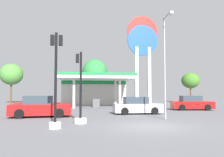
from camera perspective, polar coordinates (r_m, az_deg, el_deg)
ground_plane at (r=13.40m, az=9.07°, el=-11.62°), size 90.00×90.00×0.00m
gas_station at (r=35.69m, az=-4.69°, el=-3.05°), size 9.55×13.08×4.26m
station_pole_sign at (r=32.06m, az=7.59°, el=7.39°), size 4.22×0.56×12.43m
car_0 at (r=26.69m, az=19.20°, el=-5.88°), size 4.58×2.52×1.55m
car_1 at (r=24.49m, az=-17.97°, el=-6.23°), size 4.31×2.41×1.46m
car_2 at (r=20.75m, az=6.25°, el=-6.83°), size 4.27×2.01×1.52m
car_3 at (r=18.94m, az=-17.35°, el=-6.84°), size 4.75×2.40×1.65m
traffic_signal_0 at (r=12.66m, az=-13.83°, el=-2.97°), size 0.65×0.68×5.14m
traffic_signal_1 at (r=14.50m, az=-7.91°, el=-6.33°), size 0.77×0.77×4.45m
tree_0 at (r=44.00m, az=-23.68°, el=0.94°), size 3.90×3.90×6.97m
tree_1 at (r=42.11m, az=-4.28°, el=1.65°), size 4.57×4.57×7.99m
tree_2 at (r=45.77m, az=18.89°, el=-0.52°), size 3.32×3.32×5.61m
corner_streetlamp at (r=16.92m, az=13.15°, el=5.21°), size 0.24×1.48×7.45m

